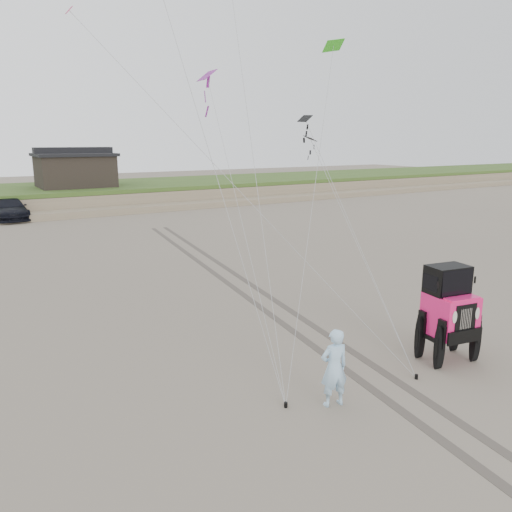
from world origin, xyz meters
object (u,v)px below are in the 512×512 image
Objects in this scene: truck_c at (10,209)px; man at (334,368)px; jeep at (449,324)px; cabin at (75,169)px.

man is at bearing -85.67° from truck_c.
man is at bearing -167.59° from jeep.
cabin is at bearing 40.03° from truck_c.
cabin is 1.18× the size of jeep.
cabin is at bearing -83.20° from man.
jeep is at bearing -165.71° from man.
cabin reaches higher than man.
truck_c is at bearing -73.61° from man.
jeep is (7.07, -32.35, 0.23)m from truck_c.
cabin is 37.52m from jeep.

